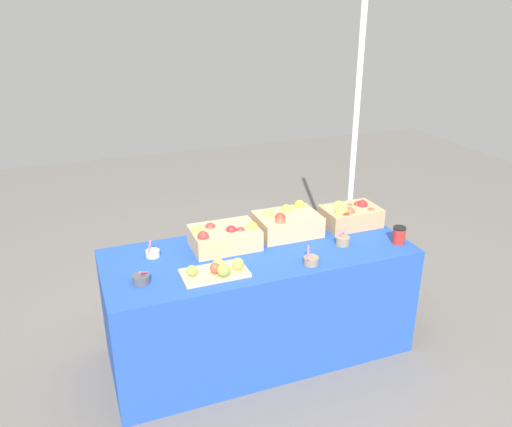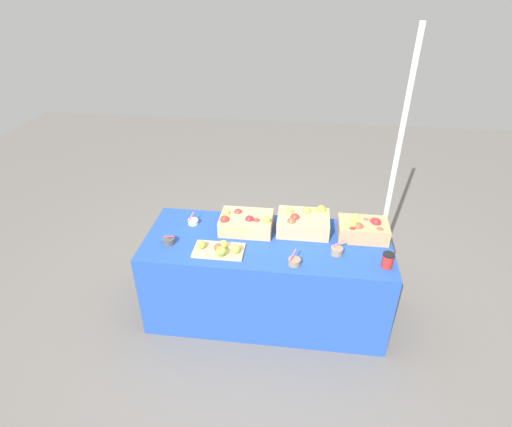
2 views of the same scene
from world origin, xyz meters
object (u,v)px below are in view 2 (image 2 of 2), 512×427
Objects in this scene: apple_crate_right at (246,222)px; sample_bowl_near at (294,262)px; tent_pole at (394,171)px; sample_bowl_far at (169,240)px; sample_bowl_extra at (337,251)px; cutting_board_front at (220,249)px; sample_bowl_mid at (193,222)px; apple_crate_middle at (303,222)px; coffee_cup at (388,260)px; apple_crate_left at (363,229)px.

apple_crate_right is 4.07× the size of sample_bowl_near.
tent_pole is at bearing 47.81° from sample_bowl_near.
sample_bowl_extra is at bearing 0.92° from sample_bowl_far.
tent_pole is at bearing 56.03° from sample_bowl_extra.
cutting_board_front reaches higher than sample_bowl_mid.
coffee_cup is at bearing -33.27° from apple_crate_middle.
apple_crate_middle is 4.24× the size of sample_bowl_far.
apple_crate_right is (-0.45, -0.05, -0.00)m from apple_crate_middle.
tent_pole is at bearing 59.27° from apple_crate_left.
apple_crate_left is at bearing 17.74° from cutting_board_front.
tent_pole is at bearing 28.67° from apple_crate_middle.
sample_bowl_far is at bearing 171.62° from sample_bowl_near.
apple_crate_middle is at bearing 83.98° from sample_bowl_near.
apple_crate_left is at bearing 10.42° from sample_bowl_far.
sample_bowl_extra is (0.30, 0.16, 0.00)m from sample_bowl_near.
apple_crate_left is 4.16× the size of sample_bowl_mid.
cutting_board_front is 3.29× the size of sample_bowl_extra.
sample_bowl_near is at bearing -27.03° from sample_bowl_mid.
apple_crate_right is at bearing 161.90° from coffee_cup.
apple_crate_left is 1.49m from sample_bowl_far.
apple_crate_left reaches higher than sample_bowl_extra.
sample_bowl_extra reaches higher than cutting_board_front.
sample_bowl_near is 0.05× the size of tent_pole.
coffee_cup reaches higher than sample_bowl_near.
sample_bowl_far is (-1.47, -0.27, -0.05)m from apple_crate_left.
sample_bowl_mid is at bearing 165.84° from coffee_cup.
apple_crate_middle reaches higher than sample_bowl_far.
sample_bowl_near is at bearing -8.38° from sample_bowl_far.
apple_crate_middle is 0.45m from sample_bowl_near.
sample_bowl_extra reaches higher than coffee_cup.
sample_bowl_extra is (1.27, 0.02, 0.00)m from sample_bowl_far.
sample_bowl_near is 0.97m from sample_bowl_far.
cutting_board_front is at bearing -9.29° from sample_bowl_far.
sample_bowl_mid is (-0.85, 0.43, -0.00)m from sample_bowl_near.
cutting_board_front is 1.20m from coffee_cup.
apple_crate_middle is 1.06m from sample_bowl_far.
apple_crate_left is 0.46m from apple_crate_middle.
sample_bowl_extra reaches higher than sample_bowl_far.
coffee_cup reaches higher than cutting_board_front.
coffee_cup is at bearing -14.16° from sample_bowl_mid.
cutting_board_front is (-0.60, -0.37, -0.04)m from apple_crate_middle.
sample_bowl_far is 0.84× the size of sample_bowl_extra.
apple_crate_middle is at bearing 6.37° from apple_crate_right.
apple_crate_left is 3.39× the size of coffee_cup.
coffee_cup is (1.20, -0.02, 0.03)m from cutting_board_front.
sample_bowl_near is at bearing -132.19° from tent_pole.
coffee_cup is at bearing -0.92° from cutting_board_front.
tent_pole is (1.16, 0.44, 0.31)m from apple_crate_right.
sample_bowl_mid is (-0.44, 0.03, -0.05)m from apple_crate_right.
cutting_board_front is 0.55m from sample_bowl_near.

